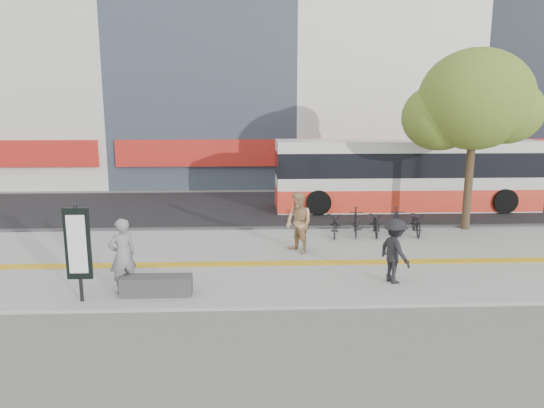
{
  "coord_description": "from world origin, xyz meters",
  "views": [
    {
      "loc": [
        -0.4,
        -11.92,
        4.29
      ],
      "look_at": [
        0.18,
        2.0,
        1.56
      ],
      "focal_mm": 32.25,
      "sensor_mm": 36.0,
      "label": 1
    }
  ],
  "objects_px": {
    "signboard": "(78,245)",
    "pedestrian_dark": "(395,251)",
    "seated_woman": "(122,256)",
    "pedestrian_tan": "(299,223)",
    "bus": "(405,177)",
    "bench": "(157,285)",
    "street_tree": "(473,102)"
  },
  "relations": [
    {
      "from": "street_tree",
      "to": "bus",
      "type": "height_order",
      "value": "street_tree"
    },
    {
      "from": "bench",
      "to": "pedestrian_dark",
      "type": "xyz_separation_m",
      "value": [
        5.68,
        0.61,
        0.57
      ]
    },
    {
      "from": "seated_woman",
      "to": "bench",
      "type": "bearing_deg",
      "value": 128.62
    },
    {
      "from": "bus",
      "to": "seated_woman",
      "type": "bearing_deg",
      "value": -135.22
    },
    {
      "from": "bus",
      "to": "pedestrian_tan",
      "type": "height_order",
      "value": "bus"
    },
    {
      "from": "street_tree",
      "to": "signboard",
      "type": "bearing_deg",
      "value": -150.93
    },
    {
      "from": "seated_woman",
      "to": "pedestrian_tan",
      "type": "distance_m",
      "value": 5.31
    },
    {
      "from": "signboard",
      "to": "street_tree",
      "type": "distance_m",
      "value": 13.4
    },
    {
      "from": "bench",
      "to": "street_tree",
      "type": "distance_m",
      "value": 12.23
    },
    {
      "from": "street_tree",
      "to": "bus",
      "type": "xyz_separation_m",
      "value": [
        -1.04,
        3.68,
        -3.07
      ]
    },
    {
      "from": "bench",
      "to": "pedestrian_tan",
      "type": "bearing_deg",
      "value": 42.26
    },
    {
      "from": "signboard",
      "to": "seated_woman",
      "type": "relative_size",
      "value": 1.25
    },
    {
      "from": "street_tree",
      "to": "pedestrian_dark",
      "type": "distance_m",
      "value": 7.7
    },
    {
      "from": "signboard",
      "to": "bus",
      "type": "bearing_deg",
      "value": 44.06
    },
    {
      "from": "pedestrian_dark",
      "to": "bus",
      "type": "bearing_deg",
      "value": -39.87
    },
    {
      "from": "seated_woman",
      "to": "pedestrian_tan",
      "type": "height_order",
      "value": "pedestrian_tan"
    },
    {
      "from": "signboard",
      "to": "street_tree",
      "type": "xyz_separation_m",
      "value": [
        11.38,
        6.33,
        3.15
      ]
    },
    {
      "from": "bench",
      "to": "pedestrian_dark",
      "type": "bearing_deg",
      "value": 6.15
    },
    {
      "from": "bench",
      "to": "signboard",
      "type": "bearing_deg",
      "value": -169.19
    },
    {
      "from": "signboard",
      "to": "pedestrian_dark",
      "type": "bearing_deg",
      "value": 7.18
    },
    {
      "from": "bench",
      "to": "bus",
      "type": "relative_size",
      "value": 0.15
    },
    {
      "from": "signboard",
      "to": "pedestrian_tan",
      "type": "relative_size",
      "value": 1.21
    },
    {
      "from": "signboard",
      "to": "pedestrian_tan",
      "type": "bearing_deg",
      "value": 34.47
    },
    {
      "from": "bus",
      "to": "pedestrian_dark",
      "type": "bearing_deg",
      "value": -108.59
    },
    {
      "from": "signboard",
      "to": "seated_woman",
      "type": "xyz_separation_m",
      "value": [
        0.8,
        0.54,
        -0.41
      ]
    },
    {
      "from": "street_tree",
      "to": "seated_woman",
      "type": "relative_size",
      "value": 3.6
    },
    {
      "from": "street_tree",
      "to": "bus",
      "type": "relative_size",
      "value": 0.57
    },
    {
      "from": "bench",
      "to": "pedestrian_dark",
      "type": "relative_size",
      "value": 1.0
    },
    {
      "from": "signboard",
      "to": "pedestrian_dark",
      "type": "relative_size",
      "value": 1.38
    },
    {
      "from": "bench",
      "to": "bus",
      "type": "height_order",
      "value": "bus"
    },
    {
      "from": "bench",
      "to": "pedestrian_dark",
      "type": "distance_m",
      "value": 5.74
    },
    {
      "from": "pedestrian_tan",
      "to": "signboard",
      "type": "bearing_deg",
      "value": -90.12
    }
  ]
}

